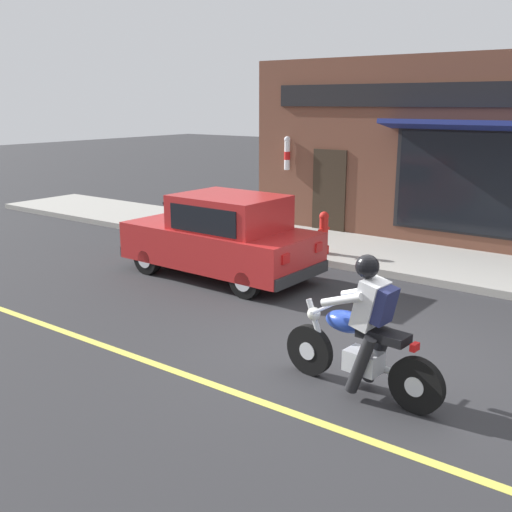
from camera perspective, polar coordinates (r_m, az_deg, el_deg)
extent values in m
plane|color=#2B2B2D|center=(8.02, 10.19, -9.32)|extent=(80.00, 80.00, 0.00)
cube|color=#9E9B93|center=(13.36, 7.89, 0.76)|extent=(2.60, 22.00, 0.14)
cube|color=#D1C64C|center=(8.47, -14.39, -8.24)|extent=(0.12, 19.80, 0.01)
cube|color=brown|center=(13.81, 17.21, 9.24)|extent=(0.50, 9.46, 4.20)
cube|color=black|center=(13.26, 21.46, 6.30)|extent=(0.04, 3.97, 2.10)
cube|color=black|center=(13.28, 21.48, 6.31)|extent=(0.02, 4.16, 2.20)
cube|color=#2D2319|center=(14.76, 6.96, 5.96)|extent=(0.04, 0.90, 2.10)
cube|color=navy|center=(12.85, 21.56, 11.45)|extent=(0.81, 4.54, 0.24)
cube|color=black|center=(13.50, 17.20, 14.46)|extent=(0.06, 8.04, 0.50)
cylinder|color=white|center=(15.20, 2.98, 9.52)|extent=(0.14, 0.14, 0.70)
cylinder|color=red|center=(15.20, 2.98, 9.52)|extent=(0.15, 0.15, 0.20)
sphere|color=silver|center=(15.17, 3.00, 11.03)|extent=(0.16, 0.16, 0.16)
cylinder|color=black|center=(7.32, 5.12, -8.89)|extent=(0.16, 0.63, 0.62)
cylinder|color=silver|center=(7.32, 5.12, -8.89)|extent=(0.14, 0.23, 0.22)
cylinder|color=black|center=(6.67, 15.03, -11.81)|extent=(0.16, 0.63, 0.62)
cylinder|color=silver|center=(6.67, 15.03, -11.81)|extent=(0.14, 0.23, 0.22)
cube|color=silver|center=(6.91, 10.20, -9.82)|extent=(0.32, 0.42, 0.24)
ellipsoid|color=#1E3899|center=(6.88, 8.58, -6.18)|extent=(0.35, 0.55, 0.24)
cube|color=black|center=(6.66, 12.04, -7.41)|extent=(0.31, 0.58, 0.10)
cylinder|color=silver|center=(7.15, 5.83, -6.78)|extent=(0.10, 0.33, 0.68)
cylinder|color=silver|center=(6.99, 6.68, -4.86)|extent=(0.56, 0.09, 0.04)
sphere|color=silver|center=(7.12, 5.53, -5.48)|extent=(0.16, 0.16, 0.16)
cylinder|color=silver|center=(6.91, 13.75, -10.95)|extent=(0.13, 0.55, 0.08)
cube|color=red|center=(6.52, 14.87, -8.38)|extent=(0.12, 0.07, 0.08)
cylinder|color=black|center=(6.72, 9.92, -10.17)|extent=(0.17, 0.36, 0.71)
cylinder|color=black|center=(7.01, 11.50, -9.19)|extent=(0.17, 0.36, 0.71)
cube|color=silver|center=(6.64, 10.84, -4.49)|extent=(0.37, 0.36, 0.57)
cylinder|color=silver|center=(6.58, 8.16, -4.17)|extent=(0.14, 0.53, 0.26)
cylinder|color=silver|center=(6.90, 10.01, -3.35)|extent=(0.14, 0.53, 0.26)
sphere|color=black|center=(6.55, 10.56, -0.98)|extent=(0.26, 0.26, 0.26)
cube|color=navy|center=(6.56, 12.05, -4.61)|extent=(0.30, 0.26, 0.42)
cylinder|color=black|center=(11.63, -10.29, -0.24)|extent=(0.19, 0.60, 0.60)
cylinder|color=silver|center=(11.63, -10.29, -0.24)|extent=(0.21, 0.33, 0.33)
cylinder|color=black|center=(12.60, -5.46, 1.07)|extent=(0.19, 0.60, 0.60)
cylinder|color=silver|center=(12.60, -5.46, 1.07)|extent=(0.21, 0.33, 0.33)
cylinder|color=black|center=(10.03, -1.00, -2.37)|extent=(0.19, 0.60, 0.60)
cylinder|color=silver|center=(10.03, -1.00, -2.37)|extent=(0.21, 0.33, 0.33)
cylinder|color=black|center=(11.15, 3.62, -0.67)|extent=(0.19, 0.60, 0.60)
cylinder|color=silver|center=(11.15, 3.62, -0.67)|extent=(0.21, 0.33, 0.33)
cube|color=red|center=(11.23, -3.50, 1.02)|extent=(1.71, 3.73, 0.70)
cube|color=red|center=(10.94, -2.56, 4.10)|extent=(1.48, 1.93, 0.66)
cube|color=black|center=(11.52, -5.89, 4.31)|extent=(1.33, 0.37, 0.51)
cube|color=black|center=(10.41, -5.14, 3.41)|extent=(0.06, 1.52, 0.46)
cube|color=black|center=(11.50, -0.23, 4.52)|extent=(0.06, 1.52, 0.46)
cube|color=silver|center=(12.15, -11.74, 2.36)|extent=(0.24, 0.04, 0.14)
cube|color=red|center=(9.70, 2.83, -0.28)|extent=(0.20, 0.04, 0.16)
cube|color=silver|center=(12.82, -8.31, 3.13)|extent=(0.24, 0.04, 0.14)
cube|color=red|center=(10.52, 5.99, 0.84)|extent=(0.20, 0.04, 0.16)
cube|color=#28282B|center=(12.54, -9.82, 1.09)|extent=(1.61, 0.15, 0.20)
cube|color=#28282B|center=(10.22, 4.29, -1.80)|extent=(1.61, 0.15, 0.20)
cylinder|color=red|center=(12.57, 6.42, 0.63)|extent=(0.24, 0.24, 0.16)
cylinder|color=red|center=(12.49, 6.46, 2.28)|extent=(0.18, 0.18, 0.58)
sphere|color=red|center=(12.42, 6.51, 3.77)|extent=(0.20, 0.20, 0.20)
cylinder|color=red|center=(12.37, 6.17, 2.41)|extent=(0.10, 0.08, 0.08)
cylinder|color=red|center=(12.59, 6.77, 2.60)|extent=(0.10, 0.08, 0.08)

